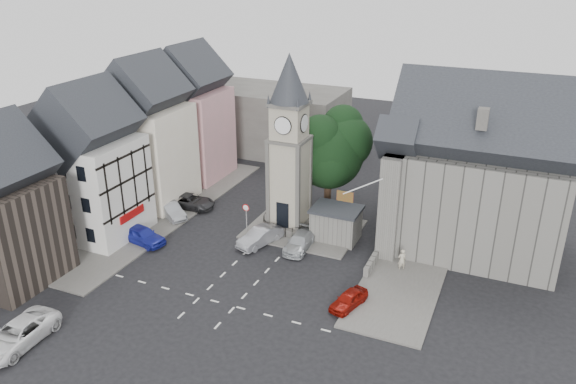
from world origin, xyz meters
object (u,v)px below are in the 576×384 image
at_px(clock_tower, 289,145).
at_px(car_east_red, 349,300).
at_px(pedestrian, 402,260).
at_px(car_west_blue, 142,235).
at_px(stone_shelter, 336,223).

bearing_deg(clock_tower, car_east_red, -48.02).
bearing_deg(pedestrian, clock_tower, -53.80).
relative_size(clock_tower, car_west_blue, 3.52).
distance_m(clock_tower, pedestrian, 14.00).
distance_m(car_west_blue, car_east_red, 19.97).
distance_m(stone_shelter, car_west_blue, 17.31).
bearing_deg(car_west_blue, clock_tower, -42.38).
height_order(stone_shelter, car_east_red, stone_shelter).
bearing_deg(clock_tower, car_west_blue, -142.88).
height_order(car_west_blue, car_east_red, car_west_blue).
distance_m(stone_shelter, pedestrian, 7.39).
bearing_deg(car_west_blue, car_east_red, -85.38).
relative_size(stone_shelter, car_west_blue, 0.93).
height_order(stone_shelter, car_west_blue, stone_shelter).
bearing_deg(stone_shelter, car_east_red, -65.82).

